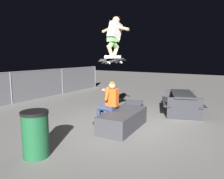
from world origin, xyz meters
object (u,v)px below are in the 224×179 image
at_px(skateboard, 113,61).
at_px(kicker_ramp, 133,107).
at_px(skater_airborne, 114,35).
at_px(person_sitting_on_ledge, 109,101).
at_px(trash_bin, 36,134).
at_px(ledge_box_main, 123,120).
at_px(picnic_table_back, 182,100).

bearing_deg(skateboard, kicker_ramp, 13.01).
distance_m(skater_airborne, kicker_ramp, 3.48).
xyz_separation_m(person_sitting_on_ledge, kicker_ramp, (2.31, 0.37, -0.68)).
bearing_deg(trash_bin, ledge_box_main, -15.63).
relative_size(skateboard, picnic_table_back, 0.50).
height_order(person_sitting_on_ledge, skater_airborne, skater_airborne).
xyz_separation_m(skater_airborne, trash_bin, (-2.38, 0.41, -2.11)).
bearing_deg(skater_airborne, kicker_ramp, 13.43).
relative_size(skater_airborne, picnic_table_back, 0.54).
bearing_deg(trash_bin, kicker_ramp, 1.76).
distance_m(ledge_box_main, picnic_table_back, 2.71).
height_order(ledge_box_main, person_sitting_on_ledge, person_sitting_on_ledge).
height_order(person_sitting_on_ledge, kicker_ramp, person_sitting_on_ledge).
bearing_deg(ledge_box_main, picnic_table_back, -22.23).
bearing_deg(skateboard, picnic_table_back, -26.53).
bearing_deg(picnic_table_back, skater_airborne, 153.05).
xyz_separation_m(skater_airborne, picnic_table_back, (2.53, -1.29, -2.09)).
height_order(ledge_box_main, skateboard, skateboard).
distance_m(skater_airborne, trash_bin, 3.21).
height_order(person_sitting_on_ledge, picnic_table_back, person_sitting_on_ledge).
xyz_separation_m(skater_airborne, kicker_ramp, (2.32, 0.55, -2.53)).
xyz_separation_m(skateboard, skater_airborne, (0.06, -0.00, 0.69)).
distance_m(person_sitting_on_ledge, kicker_ramp, 2.44).
xyz_separation_m(person_sitting_on_ledge, trash_bin, (-2.39, 0.22, -0.26)).
relative_size(picnic_table_back, trash_bin, 2.17).
bearing_deg(skater_airborne, picnic_table_back, -26.95).
height_order(kicker_ramp, picnic_table_back, picnic_table_back).
relative_size(skateboard, kicker_ramp, 0.91).
distance_m(picnic_table_back, trash_bin, 5.20).
xyz_separation_m(ledge_box_main, trash_bin, (-2.42, 0.68, 0.23)).
bearing_deg(person_sitting_on_ledge, trash_bin, 174.72).
bearing_deg(ledge_box_main, trash_bin, 164.37).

